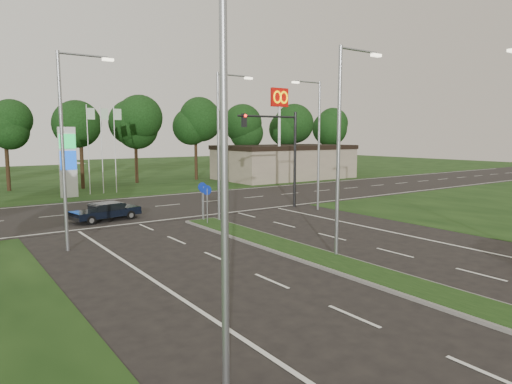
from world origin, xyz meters
TOP-DOWN VIEW (x-y plane):
  - ground at (0.00, 0.00)m, footprint 160.00×160.00m
  - verge_far at (0.00, 55.00)m, footprint 160.00×50.00m
  - cross_road at (0.00, 24.00)m, footprint 160.00×12.00m
  - median_kerb at (0.00, 4.00)m, footprint 2.00×26.00m
  - commercial_building at (22.00, 36.00)m, footprint 16.00×9.00m
  - streetlight_median_near at (1.00, 6.00)m, footprint 2.53×0.22m
  - streetlight_median_far at (1.00, 16.00)m, footprint 2.53×0.22m
  - streetlight_left_near at (-8.30, 0.00)m, footprint 2.53×0.22m
  - streetlight_left_far at (-8.30, 14.00)m, footprint 2.53×0.22m
  - streetlight_right_far at (8.80, 16.00)m, footprint 2.53×0.22m
  - traffic_signal at (7.19, 18.00)m, footprint 5.10×0.42m
  - median_signs at (0.00, 16.40)m, footprint 1.16×1.76m
  - gas_pylon at (-3.79, 33.05)m, footprint 5.80×1.26m
  - mcdonalds_sign at (18.00, 31.97)m, footprint 2.20×0.47m
  - treeline_far at (0.10, 39.93)m, footprint 6.00×6.00m
  - navy_sedan at (-4.75, 20.47)m, footprint 4.29×2.33m

SIDE VIEW (x-z plane):
  - ground at x=0.00m, z-range 0.00..0.00m
  - verge_far at x=0.00m, z-range -0.01..0.01m
  - cross_road at x=0.00m, z-range -0.01..0.01m
  - median_kerb at x=0.00m, z-range 0.00..0.12m
  - navy_sedan at x=-4.75m, z-range 0.04..1.16m
  - median_signs at x=0.00m, z-range 0.52..2.90m
  - commercial_building at x=22.00m, z-range 0.00..4.00m
  - gas_pylon at x=-3.79m, z-range -0.80..7.20m
  - traffic_signal at x=7.19m, z-range 1.15..8.15m
  - streetlight_median_near at x=1.00m, z-range 0.58..9.58m
  - streetlight_median_far at x=1.00m, z-range 0.58..9.58m
  - streetlight_left_near at x=-8.30m, z-range 0.58..9.58m
  - streetlight_left_far at x=-8.30m, z-range 0.58..9.58m
  - streetlight_right_far at x=8.80m, z-range 0.58..9.58m
  - treeline_far at x=0.10m, z-range 1.88..11.78m
  - mcdonalds_sign at x=18.00m, z-range 2.79..13.19m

